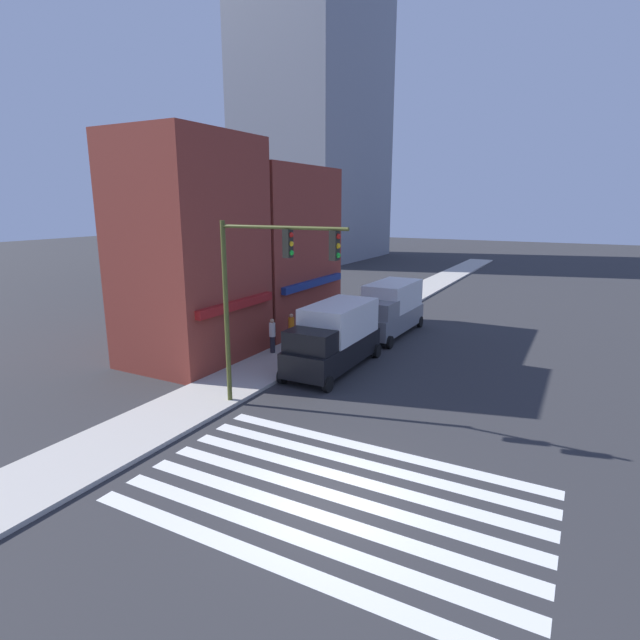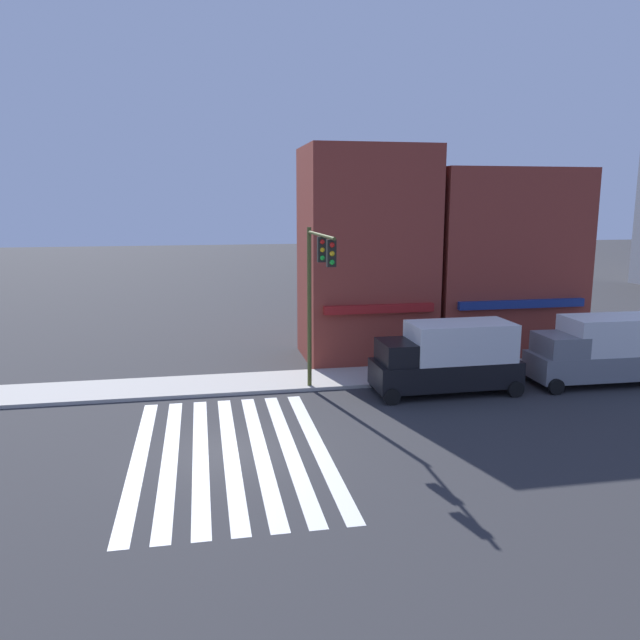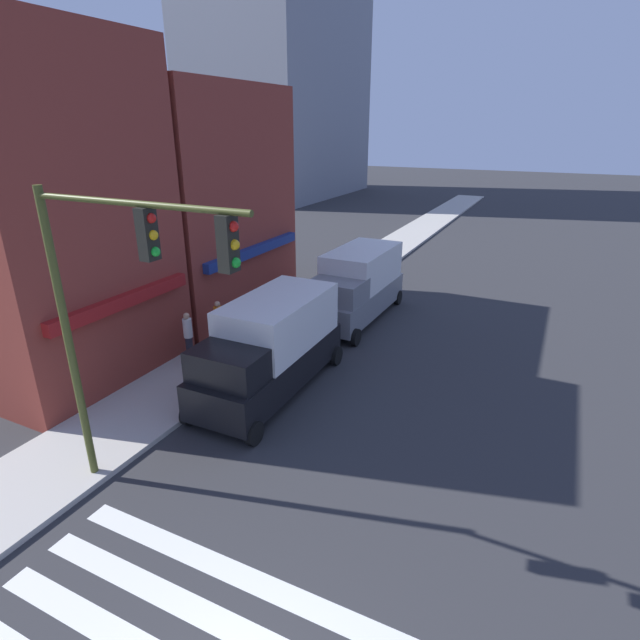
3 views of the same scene
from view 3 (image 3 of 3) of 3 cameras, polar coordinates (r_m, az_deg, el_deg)
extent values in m
cube|color=silver|center=(10.35, -1.12, -29.91)|extent=(0.50, 10.80, 0.01)
cube|color=maroon|center=(18.06, -28.41, 10.23)|extent=(6.34, 5.00, 10.72)
cube|color=maroon|center=(16.57, -21.51, 2.03)|extent=(5.39, 0.30, 0.40)
cube|color=maroon|center=(23.18, -13.34, 12.85)|extent=(7.90, 5.00, 9.70)
cube|color=navy|center=(21.98, -7.48, 7.87)|extent=(6.71, 0.30, 0.40)
cylinder|color=#474C1E|center=(12.36, -26.69, -2.79)|extent=(0.18, 0.18, 6.99)
cylinder|color=#474C1E|center=(9.64, -20.57, 12.37)|extent=(0.12, 4.98, 0.12)
cube|color=black|center=(9.55, -19.11, 9.26)|extent=(0.32, 0.24, 0.95)
sphere|color=red|center=(9.40, -18.75, 10.97)|extent=(0.18, 0.18, 0.18)
sphere|color=#EAAD14|center=(9.46, -18.53, 9.19)|extent=(0.18, 0.18, 0.18)
sphere|color=green|center=(9.52, -18.32, 7.43)|extent=(0.18, 0.18, 0.18)
cube|color=black|center=(8.42, -10.49, 8.58)|extent=(0.32, 0.24, 0.95)
sphere|color=red|center=(8.29, -9.89, 10.49)|extent=(0.18, 0.18, 0.18)
sphere|color=#EAAD14|center=(8.35, -9.76, 8.47)|extent=(0.18, 0.18, 0.18)
sphere|color=green|center=(8.42, -9.63, 6.49)|extent=(0.18, 0.18, 0.18)
cube|color=black|center=(16.08, -5.68, -5.27)|extent=(6.22, 2.25, 1.10)
cube|color=silver|center=(16.01, -4.71, -0.06)|extent=(4.36, 2.23, 1.60)
cube|color=black|center=(14.17, -10.02, -4.84)|extent=(1.75, 2.10, 0.90)
cylinder|color=black|center=(15.06, -14.68, -10.31)|extent=(0.68, 0.22, 0.68)
cylinder|color=black|center=(13.89, -7.54, -12.68)|extent=(0.68, 0.22, 0.68)
cylinder|color=black|center=(18.91, -4.23, -2.81)|extent=(0.68, 0.22, 0.68)
cylinder|color=black|center=(17.99, 1.86, -4.08)|extent=(0.68, 0.22, 0.68)
cube|color=slate|center=(22.06, 4.13, 2.34)|extent=(6.25, 2.33, 1.10)
cube|color=silver|center=(22.21, 4.83, 6.10)|extent=(4.39, 2.29, 1.60)
cube|color=slate|center=(20.00, 2.05, 3.38)|extent=(1.78, 2.13, 0.90)
cylinder|color=black|center=(20.39, -1.64, -0.90)|extent=(0.68, 0.22, 0.68)
cylinder|color=black|center=(19.54, 4.09, -1.97)|extent=(0.68, 0.22, 0.68)
cylinder|color=black|center=(24.99, 4.09, 3.32)|extent=(0.68, 0.22, 0.68)
cylinder|color=black|center=(24.30, 8.90, 2.58)|extent=(0.68, 0.22, 0.68)
cylinder|color=#23232D|center=(19.54, -11.40, -1.62)|extent=(0.26, 0.26, 0.85)
cylinder|color=orange|center=(19.26, -11.57, 0.51)|extent=(0.32, 0.32, 0.70)
sphere|color=tan|center=(19.10, -11.67, 1.79)|extent=(0.22, 0.22, 0.22)
cylinder|color=#23232D|center=(18.63, -14.68, -3.09)|extent=(0.26, 0.26, 0.85)
cylinder|color=silver|center=(18.33, -14.90, -0.89)|extent=(0.32, 0.32, 0.70)
sphere|color=tan|center=(18.16, -15.04, 0.45)|extent=(0.22, 0.22, 0.22)
camera|label=1|loc=(8.09, -169.27, -24.83)|focal=28.00mm
camera|label=2|loc=(16.51, 107.43, -6.89)|focal=35.00mm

